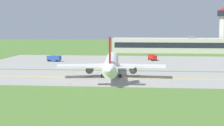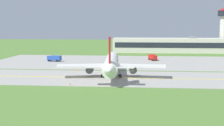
{
  "view_description": "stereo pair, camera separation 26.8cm",
  "coord_description": "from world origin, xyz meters",
  "px_view_note": "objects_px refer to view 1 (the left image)",
  "views": [
    {
      "loc": [
        3.11,
        -92.76,
        15.63
      ],
      "look_at": [
        -5.67,
        4.08,
        4.0
      ],
      "focal_mm": 51.02,
      "sensor_mm": 36.0,
      "label": 1
    },
    {
      "loc": [
        3.38,
        -92.73,
        15.63
      ],
      "look_at": [
        -5.67,
        4.08,
        4.0
      ],
      "focal_mm": 51.02,
      "sensor_mm": 36.0,
      "label": 2
    }
  ],
  "objects_px": {
    "airplane_lead": "(111,64)",
    "service_truck_baggage": "(54,58)",
    "service_truck_fuel": "(152,57)",
    "control_tower": "(223,25)"
  },
  "relations": [
    {
      "from": "service_truck_baggage",
      "to": "control_tower",
      "type": "relative_size",
      "value": 0.24
    },
    {
      "from": "service_truck_fuel",
      "to": "service_truck_baggage",
      "type": "bearing_deg",
      "value": -168.7
    },
    {
      "from": "airplane_lead",
      "to": "service_truck_baggage",
      "type": "xyz_separation_m",
      "value": [
        -28.32,
        38.62,
        -2.6
      ]
    },
    {
      "from": "airplane_lead",
      "to": "service_truck_baggage",
      "type": "bearing_deg",
      "value": 126.25
    },
    {
      "from": "service_truck_fuel",
      "to": "airplane_lead",
      "type": "bearing_deg",
      "value": -106.48
    },
    {
      "from": "control_tower",
      "to": "airplane_lead",
      "type": "bearing_deg",
      "value": -119.85
    },
    {
      "from": "airplane_lead",
      "to": "control_tower",
      "type": "distance_m",
      "value": 115.01
    },
    {
      "from": "service_truck_fuel",
      "to": "control_tower",
      "type": "xyz_separation_m",
      "value": [
        43.04,
        52.21,
        14.05
      ]
    },
    {
      "from": "control_tower",
      "to": "service_truck_baggage",
      "type": "bearing_deg",
      "value": -144.58
    },
    {
      "from": "service_truck_baggage",
      "to": "service_truck_fuel",
      "type": "bearing_deg",
      "value": 11.3
    }
  ]
}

